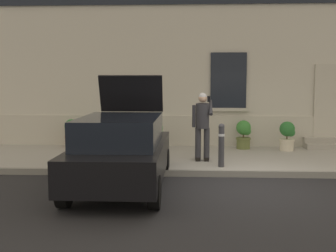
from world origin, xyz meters
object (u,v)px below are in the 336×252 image
object	(u,v)px
hatchback_car_black	(122,150)
planter_charcoal	(156,134)
planter_cream	(287,135)
planter_terracotta	(72,132)
planter_olive	(244,134)
person_on_phone	(202,122)
bollard_near_person	(221,144)

from	to	relation	value
hatchback_car_black	planter_charcoal	bearing A→B (deg)	84.73
hatchback_car_black	planter_cream	distance (m)	5.87
planter_terracotta	planter_cream	xyz separation A→B (m)	(6.49, -0.37, 0.00)
planter_terracotta	planter_charcoal	size ratio (longest dim) A/B	1.00
hatchback_car_black	planter_olive	xyz separation A→B (m)	(3.00, 4.32, -0.19)
hatchback_car_black	planter_olive	size ratio (longest dim) A/B	4.73
hatchback_car_black	person_on_phone	world-z (taller)	hatchback_car_black
planter_charcoal	planter_olive	world-z (taller)	same
planter_olive	planter_charcoal	bearing A→B (deg)	-174.81
planter_cream	hatchback_car_black	bearing A→B (deg)	-136.28
person_on_phone	planter_cream	world-z (taller)	person_on_phone
person_on_phone	bollard_near_person	bearing A→B (deg)	-69.58
person_on_phone	planter_charcoal	distance (m)	2.30
bollard_near_person	hatchback_car_black	bearing A→B (deg)	-143.24
person_on_phone	planter_charcoal	bearing A→B (deg)	114.54
hatchback_car_black	planter_cream	xyz separation A→B (m)	(4.24, 4.05, -0.19)
person_on_phone	planter_terracotta	xyz separation A→B (m)	(-3.96, 2.14, -0.55)
hatchback_car_black	planter_olive	world-z (taller)	hatchback_car_black
hatchback_car_black	person_on_phone	size ratio (longest dim) A/B	2.32
planter_charcoal	planter_cream	size ratio (longest dim) A/B	1.00
hatchback_car_black	planter_cream	bearing A→B (deg)	43.72
person_on_phone	planter_cream	size ratio (longest dim) A/B	2.04
hatchback_car_black	planter_terracotta	xyz separation A→B (m)	(-2.25, 4.43, -0.19)
person_on_phone	planter_terracotta	bearing A→B (deg)	139.61
bollard_near_person	planter_cream	world-z (taller)	bollard_near_person
bollard_near_person	planter_terracotta	bearing A→B (deg)	147.28
person_on_phone	planter_cream	xyz separation A→B (m)	(2.53, 1.76, -0.55)
planter_terracotta	planter_olive	distance (m)	5.25
planter_olive	planter_cream	world-z (taller)	same
planter_cream	planter_charcoal	bearing A→B (deg)	179.52
planter_terracotta	bollard_near_person	bearing A→B (deg)	-32.72
planter_cream	planter_terracotta	bearing A→B (deg)	176.71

